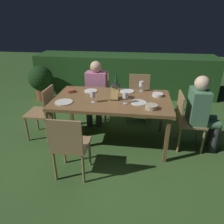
{
  "coord_description": "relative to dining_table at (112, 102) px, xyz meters",
  "views": [
    {
      "loc": [
        0.4,
        -2.97,
        1.93
      ],
      "look_at": [
        0.0,
        0.0,
        0.53
      ],
      "focal_mm": 34.03,
      "sensor_mm": 36.0,
      "label": 1
    }
  ],
  "objects": [
    {
      "name": "hedge_backdrop",
      "position": [
        0.0,
        2.39,
        -0.21
      ],
      "size": [
        4.46,
        0.88,
        0.97
      ],
      "primitive_type": "cube",
      "color": "#234C1E",
      "rests_on": "ground"
    },
    {
      "name": "bowl_bread",
      "position": [
        0.69,
        0.2,
        0.08
      ],
      "size": [
        0.17,
        0.17,
        0.04
      ],
      "color": "silver",
      "rests_on": "dining_table"
    },
    {
      "name": "chair_side_left_a",
      "position": [
        -0.4,
        -0.9,
        -0.21
      ],
      "size": [
        0.42,
        0.4,
        0.87
      ],
      "color": "#9E7A51",
      "rests_on": "ground"
    },
    {
      "name": "chair_side_right_b",
      "position": [
        0.4,
        0.9,
        -0.21
      ],
      "size": [
        0.42,
        0.4,
        0.87
      ],
      "color": "#9E7A51",
      "rests_on": "ground"
    },
    {
      "name": "ground_plane",
      "position": [
        0.0,
        0.0,
        -0.7
      ],
      "size": [
        16.0,
        16.0,
        0.0
      ],
      "primitive_type": "plane",
      "color": "#385B28"
    },
    {
      "name": "wine_glass_b",
      "position": [
        0.43,
        0.4,
        0.17
      ],
      "size": [
        0.08,
        0.08,
        0.17
      ],
      "color": "silver",
      "rests_on": "dining_table"
    },
    {
      "name": "bowl_olives",
      "position": [
        0.58,
        -0.3,
        0.08
      ],
      "size": [
        0.17,
        0.17,
        0.06
      ],
      "color": "#BCAD8E",
      "rests_on": "dining_table"
    },
    {
      "name": "plate_a",
      "position": [
        0.2,
        0.34,
        0.06
      ],
      "size": [
        0.23,
        0.23,
        0.01
      ],
      "primitive_type": "cylinder",
      "color": "white",
      "rests_on": "dining_table"
    },
    {
      "name": "wine_glass_c",
      "position": [
        -0.25,
        -0.18,
        0.17
      ],
      "size": [
        0.08,
        0.08,
        0.17
      ],
      "color": "silver",
      "rests_on": "dining_table"
    },
    {
      "name": "person_in_green",
      "position": [
        1.33,
        0.0,
        -0.06
      ],
      "size": [
        0.48,
        0.38,
        1.15
      ],
      "color": "#4C7A5B",
      "rests_on": "ground"
    },
    {
      "name": "lantern_centerpiece",
      "position": [
        0.04,
        -0.02,
        0.2
      ],
      "size": [
        0.15,
        0.15,
        0.27
      ],
      "color": "black",
      "rests_on": "dining_table"
    },
    {
      "name": "dining_table",
      "position": [
        0.0,
        0.0,
        0.0
      ],
      "size": [
        1.76,
        1.01,
        0.75
      ],
      "color": "brown",
      "rests_on": "ground"
    },
    {
      "name": "chair_side_right_a",
      "position": [
        -0.4,
        0.9,
        -0.21
      ],
      "size": [
        0.42,
        0.4,
        0.87
      ],
      "color": "#9E7A51",
      "rests_on": "ground"
    },
    {
      "name": "wine_glass_a",
      "position": [
        0.21,
        -0.17,
        0.17
      ],
      "size": [
        0.08,
        0.08,
        0.17
      ],
      "color": "silver",
      "rests_on": "dining_table"
    },
    {
      "name": "potted_plant_by_hedge",
      "position": [
        -1.91,
        1.6,
        -0.21
      ],
      "size": [
        0.57,
        0.57,
        0.82
      ],
      "color": "brown",
      "rests_on": "ground"
    },
    {
      "name": "plate_d",
      "position": [
        0.4,
        -0.12,
        0.06
      ],
      "size": [
        0.23,
        0.23,
        0.01
      ],
      "primitive_type": "cylinder",
      "color": "silver",
      "rests_on": "dining_table"
    },
    {
      "name": "plate_b",
      "position": [
        -0.39,
        0.27,
        0.06
      ],
      "size": [
        0.21,
        0.21,
        0.01
      ],
      "primitive_type": "cylinder",
      "color": "white",
      "rests_on": "dining_table"
    },
    {
      "name": "chair_head_near",
      "position": [
        -1.13,
        0.0,
        -0.21
      ],
      "size": [
        0.4,
        0.42,
        0.87
      ],
      "color": "#9E7A51",
      "rests_on": "ground"
    },
    {
      "name": "person_in_pink",
      "position": [
        -0.4,
        0.7,
        -0.06
      ],
      "size": [
        0.38,
        0.47,
        1.15
      ],
      "color": "#C675A3",
      "rests_on": "ground"
    },
    {
      "name": "plate_c",
      "position": [
        -0.67,
        -0.25,
        0.06
      ],
      "size": [
        0.26,
        0.26,
        0.01
      ],
      "primitive_type": "cylinder",
      "color": "silver",
      "rests_on": "dining_table"
    },
    {
      "name": "green_bottle_on_table",
      "position": [
        0.02,
        0.38,
        0.16
      ],
      "size": [
        0.07,
        0.07,
        0.29
      ],
      "color": "#144723",
      "rests_on": "dining_table"
    },
    {
      "name": "chair_head_far",
      "position": [
        1.13,
        0.0,
        -0.21
      ],
      "size": [
        0.4,
        0.42,
        0.87
      ],
      "color": "#9E7A51",
      "rests_on": "ground"
    },
    {
      "name": "bowl_salad",
      "position": [
        -0.72,
        0.19,
        0.08
      ],
      "size": [
        0.14,
        0.14,
        0.05
      ],
      "color": "#9E5138",
      "rests_on": "dining_table"
    }
  ]
}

